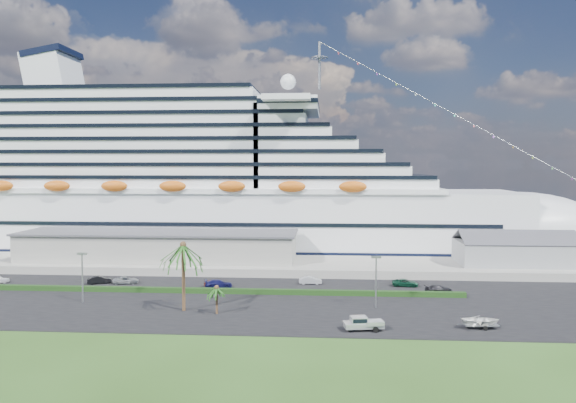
# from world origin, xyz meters

# --- Properties ---
(ground) EXTENTS (420.00, 420.00, 0.00)m
(ground) POSITION_xyz_m (0.00, 0.00, 0.00)
(ground) COLOR #284617
(ground) RESTS_ON ground
(asphalt_lot) EXTENTS (140.00, 38.00, 0.12)m
(asphalt_lot) POSITION_xyz_m (0.00, 11.00, 0.06)
(asphalt_lot) COLOR black
(asphalt_lot) RESTS_ON ground
(wharf) EXTENTS (240.00, 20.00, 1.80)m
(wharf) POSITION_xyz_m (0.00, 40.00, 0.90)
(wharf) COLOR gray
(wharf) RESTS_ON ground
(water) EXTENTS (420.00, 160.00, 0.02)m
(water) POSITION_xyz_m (0.00, 130.00, 0.01)
(water) COLOR black
(water) RESTS_ON ground
(cruise_ship) EXTENTS (191.00, 38.00, 54.00)m
(cruise_ship) POSITION_xyz_m (-21.53, 64.00, 16.69)
(cruise_ship) COLOR silver
(cruise_ship) RESTS_ON ground
(terminal_building) EXTENTS (61.00, 15.00, 6.30)m
(terminal_building) POSITION_xyz_m (-25.00, 40.00, 5.01)
(terminal_building) COLOR gray
(terminal_building) RESTS_ON wharf
(port_shed) EXTENTS (24.00, 12.31, 7.37)m
(port_shed) POSITION_xyz_m (52.00, 40.00, 4.40)
(port_shed) COLOR gray
(port_shed) RESTS_ON wharf
(hedge) EXTENTS (88.00, 1.10, 0.90)m
(hedge) POSITION_xyz_m (-8.00, 16.00, 0.57)
(hedge) COLOR black
(hedge) RESTS_ON asphalt_lot
(lamp_post_left) EXTENTS (1.60, 0.35, 8.27)m
(lamp_post_left) POSITION_xyz_m (-28.00, 8.00, 5.34)
(lamp_post_left) COLOR gray
(lamp_post_left) RESTS_ON asphalt_lot
(lamp_post_right) EXTENTS (1.60, 0.35, 8.27)m
(lamp_post_right) POSITION_xyz_m (20.00, 8.00, 5.34)
(lamp_post_right) COLOR gray
(lamp_post_right) RESTS_ON asphalt_lot
(palm_tall) EXTENTS (8.82, 8.82, 11.13)m
(palm_tall) POSITION_xyz_m (-10.00, 4.00, 9.20)
(palm_tall) COLOR #47301E
(palm_tall) RESTS_ON ground
(palm_short) EXTENTS (3.53, 3.53, 4.56)m
(palm_short) POSITION_xyz_m (-4.50, 2.50, 3.67)
(palm_short) COLOR #47301E
(palm_short) RESTS_ON ground
(parked_car_1) EXTENTS (4.74, 3.22, 1.48)m
(parked_car_1) POSITION_xyz_m (-31.20, 22.38, 0.86)
(parked_car_1) COLOR black
(parked_car_1) RESTS_ON asphalt_lot
(parked_car_2) EXTENTS (5.18, 3.37, 1.32)m
(parked_car_2) POSITION_xyz_m (-26.13, 22.72, 0.78)
(parked_car_2) COLOR #93979B
(parked_car_2) RESTS_ON asphalt_lot
(parked_car_3) EXTENTS (5.30, 2.87, 1.46)m
(parked_car_3) POSITION_xyz_m (-7.83, 20.74, 0.85)
(parked_car_3) COLOR #171851
(parked_car_3) RESTS_ON asphalt_lot
(parked_car_4) EXTENTS (4.39, 3.09, 1.39)m
(parked_car_4) POSITION_xyz_m (-8.58, 21.24, 0.81)
(parked_car_4) COLOR maroon
(parked_car_4) RESTS_ON asphalt_lot
(parked_car_5) EXTENTS (4.43, 1.75, 1.43)m
(parked_car_5) POSITION_xyz_m (9.08, 24.91, 0.84)
(parked_car_5) COLOR #B5B7BD
(parked_car_5) RESTS_ON asphalt_lot
(parked_car_6) EXTENTS (5.15, 2.92, 1.36)m
(parked_car_6) POSITION_xyz_m (26.85, 24.14, 0.80)
(parked_car_6) COLOR #0E3B27
(parked_car_6) RESTS_ON asphalt_lot
(parked_car_7) EXTENTS (5.08, 2.93, 1.39)m
(parked_car_7) POSITION_xyz_m (32.01, 19.12, 0.81)
(parked_car_7) COLOR black
(parked_car_7) RESTS_ON asphalt_lot
(pickup_truck) EXTENTS (5.66, 2.82, 1.90)m
(pickup_truck) POSITION_xyz_m (17.20, -4.57, 1.16)
(pickup_truck) COLOR black
(pickup_truck) RESTS_ON asphalt_lot
(boat_trailer) EXTENTS (5.94, 4.04, 1.68)m
(boat_trailer) POSITION_xyz_m (33.58, -2.56, 1.23)
(boat_trailer) COLOR gray
(boat_trailer) RESTS_ON asphalt_lot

